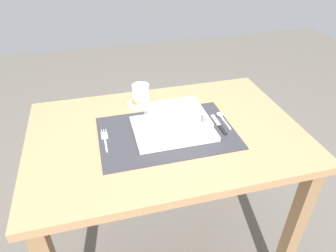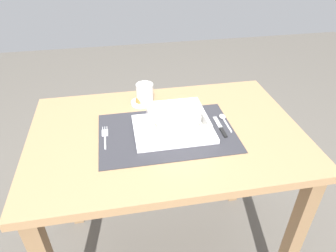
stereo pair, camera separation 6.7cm
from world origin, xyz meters
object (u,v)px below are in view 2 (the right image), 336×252
at_px(drinking_glass, 145,95).
at_px(porridge_bowl, 177,122).
at_px(fork, 105,135).
at_px(butter_knife, 221,128).
at_px(spoon, 223,118).
at_px(dining_table, 166,155).
at_px(condiment_saucer, 141,102).

bearing_deg(drinking_glass, porridge_bowl, -68.68).
relative_size(fork, butter_knife, 1.00).
height_order(spoon, drinking_glass, drinking_glass).
bearing_deg(porridge_bowl, fork, 176.70).
distance_m(porridge_bowl, butter_knife, 0.16).
xyz_separation_m(dining_table, fork, (-0.22, 0.00, 0.12)).
bearing_deg(dining_table, spoon, 7.41).
bearing_deg(butter_knife, fork, 178.47).
xyz_separation_m(butter_knife, condiment_saucer, (-0.27, 0.23, 0.00)).
distance_m(spoon, drinking_glass, 0.33).
bearing_deg(dining_table, drinking_glass, 103.28).
height_order(porridge_bowl, drinking_glass, drinking_glass).
xyz_separation_m(butter_knife, drinking_glass, (-0.25, 0.24, 0.03)).
relative_size(fork, spoon, 1.12).
bearing_deg(spoon, condiment_saucer, 152.23).
xyz_separation_m(dining_table, butter_knife, (0.20, -0.03, 0.12)).
bearing_deg(condiment_saucer, butter_knife, -41.11).
xyz_separation_m(spoon, butter_knife, (-0.03, -0.06, -0.00)).
bearing_deg(spoon, butter_knife, -114.23).
bearing_deg(fork, drinking_glass, 51.72).
distance_m(porridge_bowl, condiment_saucer, 0.24).
bearing_deg(butter_knife, condiment_saucer, 141.53).
relative_size(drinking_glass, condiment_saucer, 1.11).
xyz_separation_m(drinking_glass, condiment_saucer, (-0.02, -0.01, -0.03)).
relative_size(porridge_bowl, fork, 1.50).
bearing_deg(condiment_saucer, fork, -126.10).
xyz_separation_m(porridge_bowl, fork, (-0.26, 0.01, -0.04)).
bearing_deg(dining_table, fork, 179.11).
bearing_deg(condiment_saucer, dining_table, -71.17).
height_order(porridge_bowl, spoon, porridge_bowl).
distance_m(porridge_bowl, fork, 0.26).
height_order(dining_table, porridge_bowl, porridge_bowl).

